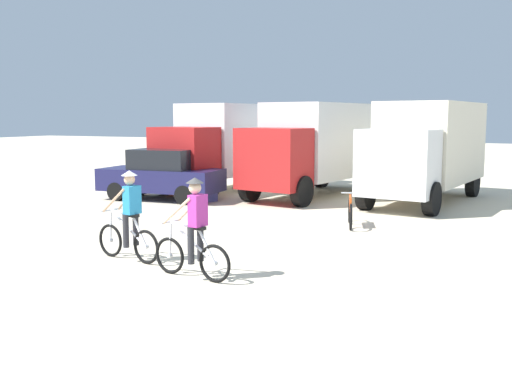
{
  "coord_description": "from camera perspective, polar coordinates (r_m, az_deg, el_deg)",
  "views": [
    {
      "loc": [
        5.62,
        -8.03,
        2.87
      ],
      "look_at": [
        -0.12,
        4.49,
        1.1
      ],
      "focal_mm": 41.26,
      "sensor_mm": 36.0,
      "label": 1
    }
  ],
  "objects": [
    {
      "name": "ground_plane",
      "position": [
        10.22,
        -10.07,
        -9.11
      ],
      "size": [
        120.0,
        120.0,
        0.0
      ],
      "primitive_type": "plane",
      "color": "beige"
    },
    {
      "name": "box_truck_white_box",
      "position": [
        21.6,
        5.86,
        4.65
      ],
      "size": [
        3.5,
        7.06,
        3.35
      ],
      "color": "white",
      "rests_on": "ground"
    },
    {
      "name": "box_truck_avon_van",
      "position": [
        23.3,
        -2.43,
        4.87
      ],
      "size": [
        3.39,
        7.03,
        3.35
      ],
      "color": "white",
      "rests_on": "ground"
    },
    {
      "name": "cyclist_orange_shirt",
      "position": [
        11.98,
        -12.2,
        -2.58
      ],
      "size": [
        1.71,
        0.56,
        1.82
      ],
      "color": "black",
      "rests_on": "ground"
    },
    {
      "name": "bicycle_spare",
      "position": [
        15.63,
        9.12,
        -1.87
      ],
      "size": [
        0.67,
        1.67,
        0.97
      ],
      "color": "black",
      "rests_on": "ground"
    },
    {
      "name": "sedan_parked",
      "position": [
        20.6,
        -9.1,
        1.7
      ],
      "size": [
        4.32,
        2.06,
        1.76
      ],
      "color": "#1E1E4C",
      "rests_on": "ground"
    },
    {
      "name": "cyclist_cowboy_hat",
      "position": [
        10.47,
        -6.06,
        -3.87
      ],
      "size": [
        1.72,
        0.54,
        1.82
      ],
      "color": "black",
      "rests_on": "ground"
    },
    {
      "name": "box_truck_cream_rv",
      "position": [
        20.59,
        16.24,
        4.26
      ],
      "size": [
        3.29,
        7.01,
        3.35
      ],
      "color": "beige",
      "rests_on": "ground"
    },
    {
      "name": "supply_crate",
      "position": [
        20.06,
        -5.51,
        -0.2
      ],
      "size": [
        1.12,
        1.21,
        0.51
      ],
      "primitive_type": "cube",
      "rotation": [
        0.0,
        0.0,
        2.71
      ],
      "color": "#4C5199",
      "rests_on": "ground"
    }
  ]
}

